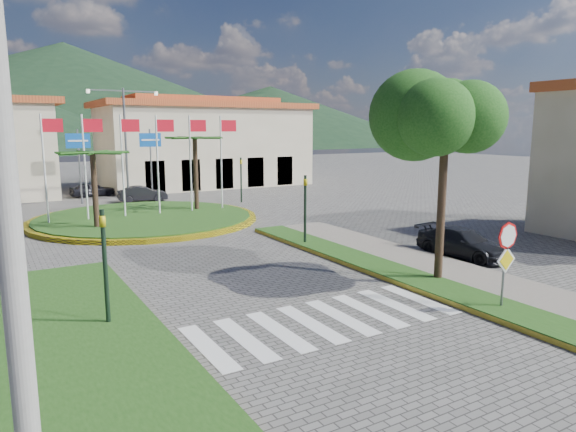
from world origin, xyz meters
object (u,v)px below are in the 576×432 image
car_dark_a (92,189)px  car_side_right (463,243)px  utility_pole (5,191)px  roundabout_island (145,218)px  deciduous_tree (445,131)px  stop_sign (506,252)px  car_dark_b (143,194)px

car_dark_a → car_side_right: bearing=-169.1°
utility_pole → car_side_right: utility_pole is taller
roundabout_island → car_side_right: size_ratio=3.15×
deciduous_tree → car_dark_a: size_ratio=2.07×
utility_pole → car_dark_a: (6.88, 34.78, -3.94)m
roundabout_island → deciduous_tree: deciduous_tree is taller
car_dark_a → car_side_right: car_side_right is taller
deciduous_tree → car_side_right: bearing=29.3°
stop_sign → deciduous_tree: 4.59m
car_dark_a → roundabout_island: bearing=174.4°
roundabout_island → car_side_right: (9.06, -15.00, 0.41)m
car_side_right → car_dark_a: bearing=102.7°
car_dark_a → car_dark_b: 5.44m
deciduous_tree → car_dark_b: deciduous_tree is taller
roundabout_island → stop_sign: size_ratio=4.79×
roundabout_island → car_dark_a: size_ratio=3.86×
utility_pole → car_dark_a: bearing=78.8°
stop_sign → utility_pole: utility_pole is taller
utility_pole → car_side_right: size_ratio=2.23×
utility_pole → roundabout_island: bearing=71.2°
car_dark_a → car_side_right: (9.68, -27.78, 0.03)m
car_dark_b → roundabout_island: bearing=172.5°
stop_sign → car_dark_a: (-5.52, 32.81, -1.23)m
car_dark_b → utility_pole: bearing=169.0°
roundabout_island → stop_sign: 20.69m
roundabout_island → utility_pole: (-7.50, -22.00, 4.33)m
stop_sign → car_side_right: stop_sign is taller
roundabout_island → car_dark_a: (-0.62, 12.78, 0.39)m
roundabout_island → stop_sign: roundabout_island is taller
utility_pole → car_dark_a: size_ratio=2.74×
roundabout_island → car_side_right: roundabout_island is taller
car_dark_a → car_dark_b: car_dark_b is taller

